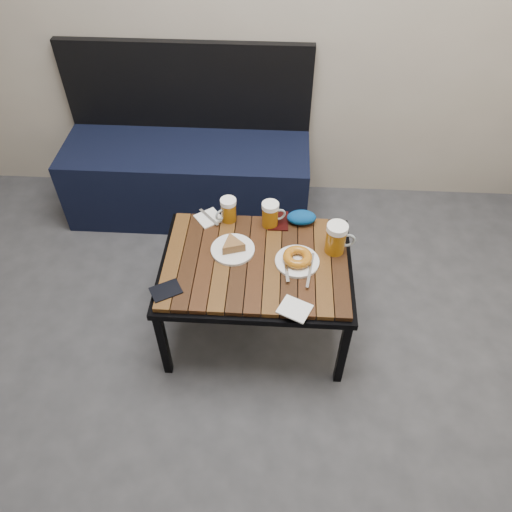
# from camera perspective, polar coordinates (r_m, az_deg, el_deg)

# --- Properties ---
(ground) EXTENTS (4.00, 4.00, 0.00)m
(ground) POSITION_cam_1_polar(r_m,az_deg,el_deg) (2.16, -7.64, -26.36)
(ground) COLOR #2D2D30
(ground) RESTS_ON ground
(bench) EXTENTS (1.40, 0.50, 0.95)m
(bench) POSITION_cam_1_polar(r_m,az_deg,el_deg) (3.02, -7.69, 9.66)
(bench) COLOR black
(bench) RESTS_ON ground
(cafe_table) EXTENTS (0.84, 0.62, 0.47)m
(cafe_table) POSITION_cam_1_polar(r_m,az_deg,el_deg) (2.20, 0.00, -1.30)
(cafe_table) COLOR black
(cafe_table) RESTS_ON ground
(beer_mug_left) EXTENTS (0.11, 0.10, 0.12)m
(beer_mug_left) POSITION_cam_1_polar(r_m,az_deg,el_deg) (2.32, -3.20, 5.28)
(beer_mug_left) COLOR #91560B
(beer_mug_left) RESTS_ON cafe_table
(beer_mug_centre) EXTENTS (0.12, 0.09, 0.13)m
(beer_mug_centre) POSITION_cam_1_polar(r_m,az_deg,el_deg) (2.29, 1.69, 4.80)
(beer_mug_centre) COLOR #91560B
(beer_mug_centre) RESTS_ON cafe_table
(beer_mug_right) EXTENTS (0.14, 0.09, 0.15)m
(beer_mug_right) POSITION_cam_1_polar(r_m,az_deg,el_deg) (2.19, 9.20, 2.02)
(beer_mug_right) COLOR #91560B
(beer_mug_right) RESTS_ON cafe_table
(plate_pie) EXTENTS (0.19, 0.19, 0.05)m
(plate_pie) POSITION_cam_1_polar(r_m,az_deg,el_deg) (2.20, -2.68, 1.02)
(plate_pie) COLOR white
(plate_pie) RESTS_ON cafe_table
(plate_bagel) EXTENTS (0.19, 0.25, 0.05)m
(plate_bagel) POSITION_cam_1_polar(r_m,az_deg,el_deg) (2.15, 4.75, -0.35)
(plate_bagel) COLOR white
(plate_bagel) RESTS_ON cafe_table
(napkin_left) EXTENTS (0.15, 0.15, 0.01)m
(napkin_left) POSITION_cam_1_polar(r_m,az_deg,el_deg) (2.37, -5.40, 4.36)
(napkin_left) COLOR white
(napkin_left) RESTS_ON cafe_table
(napkin_right) EXTENTS (0.15, 0.14, 0.01)m
(napkin_right) POSITION_cam_1_polar(r_m,az_deg,el_deg) (2.00, 4.44, -6.06)
(napkin_right) COLOR white
(napkin_right) RESTS_ON cafe_table
(passport_navy) EXTENTS (0.15, 0.14, 0.01)m
(passport_navy) POSITION_cam_1_polar(r_m,az_deg,el_deg) (2.08, -10.27, -3.90)
(passport_navy) COLOR black
(passport_navy) RESTS_ON cafe_table
(passport_burgundy) EXTENTS (0.10, 0.13, 0.01)m
(passport_burgundy) POSITION_cam_1_polar(r_m,az_deg,el_deg) (2.35, 2.54, 4.04)
(passport_burgundy) COLOR black
(passport_burgundy) RESTS_ON cafe_table
(knit_pouch) EXTENTS (0.14, 0.10, 0.06)m
(knit_pouch) POSITION_cam_1_polar(r_m,az_deg,el_deg) (2.34, 5.22, 4.41)
(knit_pouch) COLOR navy
(knit_pouch) RESTS_ON cafe_table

